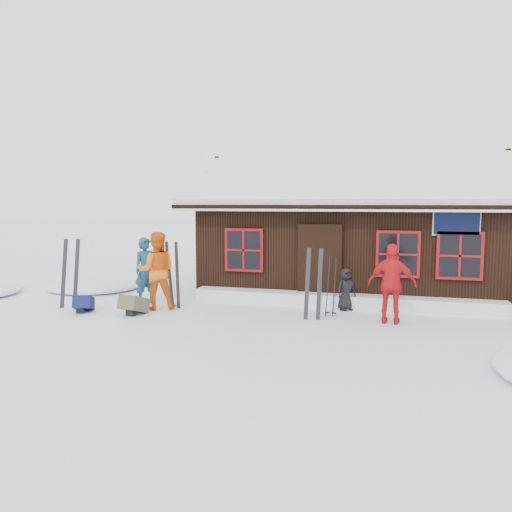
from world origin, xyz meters
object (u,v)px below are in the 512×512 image
(skier_orange_left, at_px, (157,271))
(skier_orange_right, at_px, (392,284))
(skier_teal, at_px, (146,271))
(ski_pair_left, at_px, (70,274))
(backpack_blue, at_px, (84,306))
(backpack_olive, at_px, (134,307))
(skier_crouched, at_px, (346,289))
(ski_poles, at_px, (331,287))

(skier_orange_left, bearing_deg, skier_orange_right, 155.87)
(skier_teal, bearing_deg, ski_pair_left, 155.61)
(skier_orange_right, relative_size, backpack_blue, 3.19)
(skier_orange_right, bearing_deg, ski_pair_left, 6.56)
(skier_orange_right, height_order, backpack_olive, skier_orange_right)
(backpack_olive, bearing_deg, skier_crouched, 27.70)
(ski_pair_left, height_order, ski_poles, ski_pair_left)
(skier_crouched, distance_m, backpack_blue, 6.28)
(skier_orange_right, bearing_deg, ski_poles, -11.01)
(backpack_olive, bearing_deg, skier_orange_right, 13.68)
(ski_pair_left, relative_size, backpack_olive, 2.89)
(skier_orange_left, relative_size, ski_poles, 1.34)
(skier_teal, relative_size, ski_poles, 1.21)
(backpack_blue, bearing_deg, skier_orange_left, 5.72)
(skier_teal, distance_m, skier_orange_right, 6.10)
(skier_orange_left, bearing_deg, skier_crouched, 169.71)
(skier_teal, height_order, ski_pair_left, skier_teal)
(skier_teal, xyz_separation_m, skier_crouched, (5.01, 0.60, -0.34))
(skier_crouched, relative_size, ski_poles, 0.72)
(skier_teal, distance_m, backpack_blue, 1.76)
(skier_orange_left, height_order, ski_poles, skier_orange_left)
(skier_orange_right, relative_size, backpack_olive, 2.83)
(skier_teal, bearing_deg, skier_orange_right, -57.61)
(skier_orange_left, relative_size, ski_pair_left, 1.08)
(skier_orange_right, distance_m, backpack_blue, 7.13)
(ski_pair_left, bearing_deg, backpack_olive, -39.17)
(skier_orange_right, bearing_deg, backpack_blue, 10.07)
(ski_pair_left, xyz_separation_m, backpack_olive, (1.91, -0.31, -0.66))
(skier_orange_right, height_order, skier_crouched, skier_orange_right)
(ski_poles, relative_size, backpack_olive, 2.32)
(ski_pair_left, distance_m, ski_poles, 6.40)
(skier_crouched, bearing_deg, backpack_olive, 159.25)
(skier_orange_left, bearing_deg, ski_poles, 160.63)
(skier_teal, height_order, skier_orange_left, skier_orange_left)
(skier_teal, xyz_separation_m, skier_orange_left, (0.54, -0.48, 0.09))
(skier_orange_left, xyz_separation_m, backpack_blue, (-1.52, -0.80, -0.80))
(backpack_blue, xyz_separation_m, backpack_olive, (1.27, 0.10, 0.02))
(skier_crouched, bearing_deg, ski_poles, -151.31)
(ski_pair_left, xyz_separation_m, ski_poles, (6.35, 0.73, -0.16))
(skier_orange_right, relative_size, ski_pair_left, 0.98)
(ski_pair_left, bearing_deg, skier_orange_left, -19.73)
(skier_crouched, xyz_separation_m, backpack_olive, (-4.71, -1.79, -0.35))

